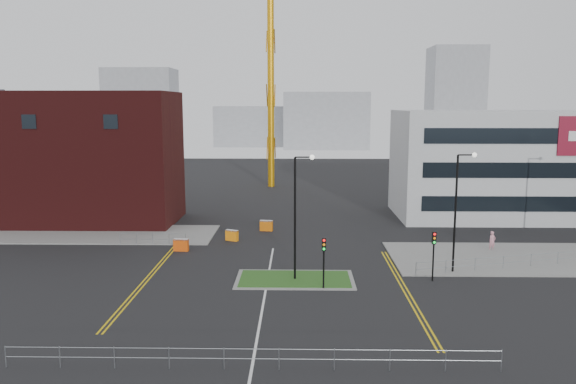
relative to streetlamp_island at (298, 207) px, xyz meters
name	(u,v)px	position (x,y,z in m)	size (l,w,h in m)	color
ground	(260,322)	(-2.22, -8.00, -5.41)	(200.00, 200.00, 0.00)	black
pavement_left	(72,234)	(-22.22, 14.00, -5.35)	(28.00, 8.00, 0.12)	slate
pavement_right	(536,258)	(19.78, 6.00, -5.35)	(24.00, 10.00, 0.12)	slate
island_kerb	(295,279)	(-0.22, 0.00, -5.37)	(8.60, 4.60, 0.08)	slate
grass_island	(295,279)	(-0.22, 0.00, -5.35)	(8.00, 4.00, 0.12)	#24521B
brick_building	(63,159)	(-25.19, 20.00, 1.44)	(24.20, 10.07, 14.24)	#421010
office_block	(509,164)	(23.79, 23.97, 0.59)	(25.00, 12.20, 12.00)	#B5B8BA
streetlamp_island	(298,207)	(0.00, 0.00, 0.00)	(1.46, 0.36, 9.18)	black
streetlamp_right_near	(459,203)	(12.00, 2.00, 0.00)	(1.46, 0.36, 9.18)	black
traffic_light_island	(324,253)	(1.78, -2.02, -2.85)	(0.28, 0.33, 3.65)	black
traffic_light_right	(434,247)	(9.78, -0.02, -2.85)	(0.28, 0.33, 3.65)	black
railing_front	(251,354)	(-2.22, -14.00, -4.63)	(24.05, 0.05, 1.10)	gray
railing_left	(153,237)	(-13.22, 10.00, -4.67)	(6.05, 0.05, 1.10)	gray
railing_right	(531,258)	(18.28, 3.50, -4.63)	(19.05, 5.05, 1.10)	gray
centre_line	(262,309)	(-2.22, -6.00, -5.41)	(0.15, 30.00, 0.01)	silver
yellow_left_a	(152,271)	(-11.22, 2.00, -5.41)	(0.12, 24.00, 0.01)	gold
yellow_left_b	(156,271)	(-10.92, 2.00, -5.41)	(0.12, 24.00, 0.01)	gold
yellow_right_a	(403,290)	(7.28, -2.00, -5.41)	(0.12, 20.00, 0.01)	gold
yellow_right_b	(407,290)	(7.58, -2.00, -5.41)	(0.12, 20.00, 0.01)	gold
skyline_a	(142,110)	(-42.22, 112.00, 5.59)	(18.00, 12.00, 22.00)	gray
skyline_b	(326,121)	(7.78, 122.00, 2.59)	(24.00, 12.00, 16.00)	gray
skyline_c	(455,99)	(42.78, 117.00, 8.59)	(14.00, 12.00, 28.00)	gray
skyline_d	(265,126)	(-10.22, 132.00, 0.59)	(30.00, 12.00, 12.00)	gray
pedestrian	(492,241)	(16.94, 8.49, -4.53)	(0.65, 0.42, 1.77)	pink
barrier_left	(181,244)	(-10.22, 8.00, -4.82)	(1.33, 0.57, 1.09)	#E64E0C
barrier_mid	(232,235)	(-6.22, 11.81, -4.86)	(1.27, 0.87, 1.02)	orange
barrier_right	(266,225)	(-3.22, 16.00, -4.83)	(1.33, 0.62, 1.08)	orange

